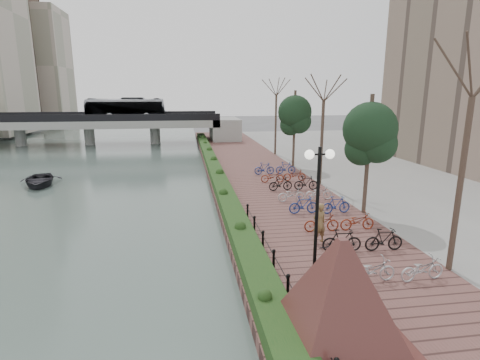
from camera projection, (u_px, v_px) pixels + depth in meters
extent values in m
plane|color=#59595B|center=(251.00, 332.00, 11.29)|extent=(220.00, 220.00, 0.00)
cube|color=#3F4F4B|center=(36.00, 174.00, 33.25)|extent=(30.00, 130.00, 0.02)
cube|color=brown|center=(263.00, 184.00, 28.66)|extent=(8.00, 75.00, 0.50)
cube|color=gray|center=(452.00, 177.00, 30.94)|extent=(24.00, 75.00, 0.50)
cube|color=#163D16|center=(216.00, 172.00, 30.47)|extent=(1.10, 56.00, 0.60)
cylinder|color=black|center=(307.00, 322.00, 10.33)|extent=(0.10, 0.10, 0.70)
cylinder|color=black|center=(288.00, 286.00, 12.26)|extent=(0.10, 0.10, 0.70)
cylinder|color=black|center=(274.00, 260.00, 14.18)|extent=(0.10, 0.10, 0.70)
cylinder|color=black|center=(263.00, 240.00, 16.11)|extent=(0.10, 0.10, 0.70)
cylinder|color=black|center=(254.00, 224.00, 18.04)|extent=(0.10, 0.10, 0.70)
cylinder|color=black|center=(248.00, 212.00, 19.97)|extent=(0.10, 0.10, 0.70)
cube|color=#4F2922|center=(336.00, 337.00, 10.07)|extent=(3.56, 3.56, 0.21)
pyramid|color=#4F2922|center=(340.00, 288.00, 9.74)|extent=(5.63, 5.63, 2.72)
cylinder|color=black|center=(317.00, 217.00, 12.73)|extent=(0.12, 0.12, 4.82)
cylinder|color=black|center=(320.00, 154.00, 12.24)|extent=(0.70, 0.06, 0.06)
sphere|color=white|center=(309.00, 155.00, 12.19)|extent=(0.32, 0.32, 0.32)
sphere|color=white|center=(330.00, 154.00, 12.29)|extent=(0.32, 0.32, 0.32)
imported|color=brown|center=(319.00, 223.00, 16.60)|extent=(0.76, 0.61, 1.82)
imported|color=#BBBDC0|center=(374.00, 271.00, 13.06)|extent=(0.60, 1.72, 0.90)
imported|color=black|center=(343.00, 242.00, 15.55)|extent=(0.47, 1.66, 1.00)
imported|color=maroon|center=(321.00, 222.00, 18.07)|extent=(0.60, 1.71, 0.90)
imported|color=navy|center=(304.00, 206.00, 20.56)|extent=(0.47, 1.66, 1.00)
imported|color=#BBBDC0|center=(291.00, 194.00, 23.08)|extent=(0.60, 1.71, 0.90)
imported|color=black|center=(281.00, 184.00, 25.57)|extent=(0.47, 1.66, 1.00)
imported|color=maroon|center=(272.00, 176.00, 28.09)|extent=(0.60, 1.72, 0.90)
imported|color=navy|center=(265.00, 169.00, 30.59)|extent=(0.47, 1.66, 1.00)
imported|color=#BBBDC0|center=(421.00, 268.00, 13.31)|extent=(0.60, 1.72, 0.90)
imported|color=black|center=(384.00, 239.00, 15.81)|extent=(0.47, 1.66, 1.00)
imported|color=maroon|center=(356.00, 220.00, 18.32)|extent=(0.60, 1.71, 0.90)
imported|color=navy|center=(335.00, 204.00, 20.82)|extent=(0.47, 1.66, 1.00)
imported|color=#BBBDC0|center=(319.00, 193.00, 23.34)|extent=(0.60, 1.71, 0.90)
imported|color=black|center=(306.00, 183.00, 25.83)|extent=(0.47, 1.66, 1.00)
imported|color=maroon|center=(295.00, 175.00, 28.35)|extent=(0.60, 1.72, 0.90)
imported|color=navy|center=(286.00, 168.00, 30.84)|extent=(0.47, 1.66, 1.00)
cube|color=#969692|center=(88.00, 123.00, 51.85)|extent=(36.00, 8.00, 1.00)
cube|color=black|center=(80.00, 118.00, 47.87)|extent=(36.00, 0.15, 0.90)
cube|color=black|center=(94.00, 115.00, 55.39)|extent=(36.00, 0.15, 0.90)
cylinder|color=#969692|center=(20.00, 137.00, 50.96)|extent=(1.40, 1.40, 2.50)
cylinder|color=#969692|center=(89.00, 136.00, 52.24)|extent=(1.40, 1.40, 2.50)
cylinder|color=#969692|center=(155.00, 135.00, 53.52)|extent=(1.40, 1.40, 2.50)
imported|color=silver|center=(126.00, 108.00, 52.14)|extent=(2.52, 10.77, 3.00)
imported|color=#232228|center=(39.00, 180.00, 29.00)|extent=(3.95, 4.87, 0.89)
cube|color=#B8A999|center=(37.00, 68.00, 80.88)|extent=(12.00, 12.00, 24.00)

